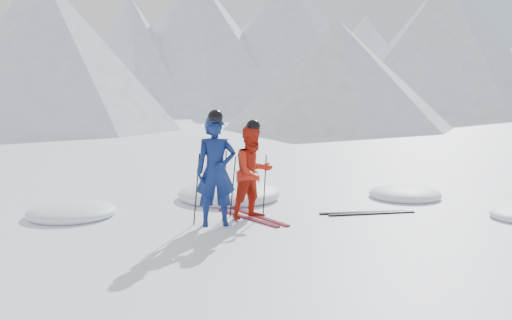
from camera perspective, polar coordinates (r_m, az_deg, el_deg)
name	(u,v)px	position (r m, az deg, el deg)	size (l,w,h in m)	color
ground	(366,216)	(10.33, 11.46, -5.79)	(160.00, 160.00, 0.00)	white
mountain_range	(167,34)	(45.20, -9.34, 12.93)	(106.15, 62.94, 15.53)	#B2BCD1
skier_blue	(216,171)	(9.30, -4.25, -1.19)	(0.69, 0.45, 1.89)	navy
skier_red	(253,172)	(9.80, -0.29, -1.31)	(0.82, 0.64, 1.70)	red
pole_blue_left	(197,189)	(9.40, -6.27, -3.08)	(0.02, 0.02, 1.26)	black
pole_blue_right	(224,186)	(9.67, -3.34, -2.75)	(0.02, 0.02, 1.26)	black
pole_red_left	(233,187)	(9.96, -2.45, -2.82)	(0.02, 0.02, 1.13)	black
pole_red_right	(265,185)	(10.10, 0.92, -2.67)	(0.02, 0.02, 1.13)	black
ski_worn_left	(247,218)	(9.92, -0.93, -6.12)	(0.09, 1.70, 0.03)	black
ski_worn_right	(259,217)	(10.01, 0.34, -5.99)	(0.09, 1.70, 0.03)	black
ski_loose_a	(363,212)	(10.56, 11.19, -5.42)	(0.09, 1.70, 0.03)	black
ski_loose_b	(372,213)	(10.49, 12.11, -5.52)	(0.09, 1.70, 0.03)	black
snow_lumps	(252,203)	(11.26, -0.44, -4.54)	(8.86, 5.57, 0.49)	white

